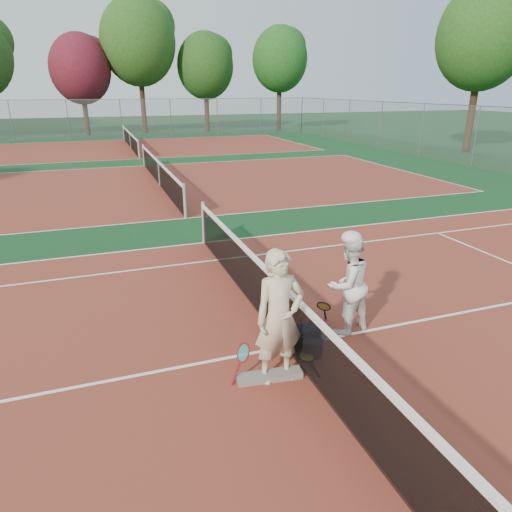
# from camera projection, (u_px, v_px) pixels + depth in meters

# --- Properties ---
(ground) EXTENTS (130.00, 130.00, 0.00)m
(ground) POSITION_uv_depth(u_px,v_px,m) (285.00, 347.00, 7.21)
(ground) COLOR #0F3719
(ground) RESTS_ON ground
(court_main) EXTENTS (23.77, 10.97, 0.01)m
(court_main) POSITION_uv_depth(u_px,v_px,m) (285.00, 347.00, 7.21)
(court_main) COLOR maroon
(court_main) RESTS_ON ground
(court_far_a) EXTENTS (23.77, 10.97, 0.01)m
(court_far_a) POSITION_uv_depth(u_px,v_px,m) (160.00, 185.00, 19.14)
(court_far_a) COLOR maroon
(court_far_a) RESTS_ON ground
(court_far_b) EXTENTS (23.77, 10.97, 0.01)m
(court_far_b) POSITION_uv_depth(u_px,v_px,m) (131.00, 148.00, 31.08)
(court_far_b) COLOR maroon
(court_far_b) RESTS_ON ground
(net_main) EXTENTS (0.10, 10.98, 1.02)m
(net_main) POSITION_uv_depth(u_px,v_px,m) (286.00, 318.00, 7.03)
(net_main) COLOR black
(net_main) RESTS_ON ground
(net_far_a) EXTENTS (0.10, 10.98, 1.02)m
(net_far_a) POSITION_uv_depth(u_px,v_px,m) (159.00, 173.00, 18.97)
(net_far_a) COLOR black
(net_far_a) RESTS_ON ground
(net_far_b) EXTENTS (0.10, 10.98, 1.02)m
(net_far_b) POSITION_uv_depth(u_px,v_px,m) (130.00, 140.00, 30.90)
(net_far_b) COLOR black
(net_far_b) RESTS_ON ground
(fence_back) EXTENTS (32.00, 0.06, 3.00)m
(fence_back) POSITION_uv_depth(u_px,v_px,m) (121.00, 119.00, 36.75)
(fence_back) COLOR slate
(fence_back) RESTS_ON ground
(player_a) EXTENTS (0.72, 0.49, 1.91)m
(player_a) POSITION_uv_depth(u_px,v_px,m) (279.00, 318.00, 6.11)
(player_a) COLOR beige
(player_a) RESTS_ON ground
(player_b) EXTENTS (0.94, 0.80, 1.69)m
(player_b) POSITION_uv_depth(u_px,v_px,m) (348.00, 285.00, 7.42)
(player_b) COLOR white
(player_b) RESTS_ON ground
(racket_red) EXTENTS (0.34, 0.34, 0.56)m
(racket_red) POSITION_uv_depth(u_px,v_px,m) (243.00, 362.00, 6.31)
(racket_red) COLOR maroon
(racket_red) RESTS_ON ground
(racket_black_held) EXTENTS (0.45, 0.47, 0.50)m
(racket_black_held) POSITION_uv_depth(u_px,v_px,m) (323.00, 314.00, 7.74)
(racket_black_held) COLOR black
(racket_black_held) RESTS_ON ground
(racket_spare) EXTENTS (0.29, 0.61, 0.08)m
(racket_spare) POSITION_uv_depth(u_px,v_px,m) (306.00, 357.00, 6.86)
(racket_spare) COLOR black
(racket_spare) RESTS_ON ground
(sports_bag_navy) EXTENTS (0.42, 0.29, 0.33)m
(sports_bag_navy) POSITION_uv_depth(u_px,v_px,m) (306.00, 337.00, 7.18)
(sports_bag_navy) COLOR black
(sports_bag_navy) RESTS_ON ground
(sports_bag_purple) EXTENTS (0.35, 0.33, 0.24)m
(sports_bag_purple) POSITION_uv_depth(u_px,v_px,m) (313.00, 348.00, 6.95)
(sports_bag_purple) COLOR black
(sports_bag_purple) RESTS_ON ground
(net_cover_canvas) EXTENTS (0.94, 0.32, 0.10)m
(net_cover_canvas) POSITION_uv_depth(u_px,v_px,m) (270.00, 376.00, 6.40)
(net_cover_canvas) COLOR slate
(net_cover_canvas) RESTS_ON ground
(water_bottle) EXTENTS (0.09, 0.09, 0.30)m
(water_bottle) POSITION_uv_depth(u_px,v_px,m) (323.00, 341.00, 7.10)
(water_bottle) COLOR #C9E2FF
(water_bottle) RESTS_ON ground
(tree_back_maroon) EXTENTS (4.95, 4.95, 8.18)m
(tree_back_maroon) POSITION_uv_depth(u_px,v_px,m) (80.00, 69.00, 37.95)
(tree_back_maroon) COLOR #382314
(tree_back_maroon) RESTS_ON ground
(tree_back_3) EXTENTS (6.35, 6.35, 11.21)m
(tree_back_3) POSITION_uv_depth(u_px,v_px,m) (138.00, 42.00, 38.82)
(tree_back_3) COLOR #382314
(tree_back_3) RESTS_ON ground
(tree_back_4) EXTENTS (5.07, 5.07, 8.63)m
(tree_back_4) POSITION_uv_depth(u_px,v_px,m) (205.00, 66.00, 41.16)
(tree_back_4) COLOR #382314
(tree_back_4) RESTS_ON ground
(tree_back_5) EXTENTS (5.09, 5.09, 9.25)m
(tree_back_5) POSITION_uv_depth(u_px,v_px,m) (280.00, 60.00, 42.03)
(tree_back_5) COLOR #382314
(tree_back_5) RESTS_ON ground
(tree_right_1) EXTENTS (5.37, 5.37, 9.78)m
(tree_right_1) POSITION_uv_depth(u_px,v_px,m) (483.00, 37.00, 26.85)
(tree_right_1) COLOR #382314
(tree_right_1) RESTS_ON ground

